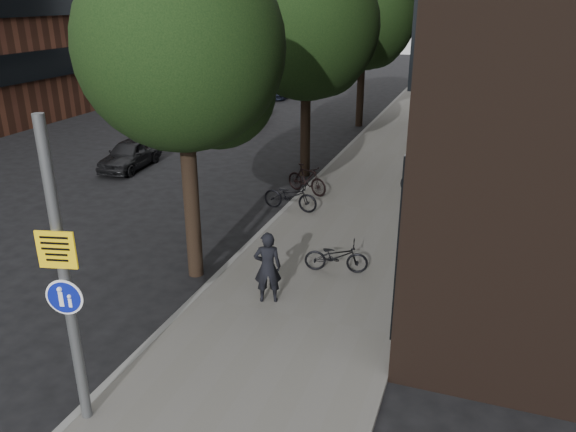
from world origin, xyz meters
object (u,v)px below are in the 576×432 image
at_px(signpost, 65,279).
at_px(parked_car_near, 130,154).
at_px(pedestrian, 268,267).
at_px(parked_bike_facade_near, 336,256).

xyz_separation_m(signpost, parked_car_near, (-7.47, 12.18, -1.98)).
relative_size(pedestrian, parked_bike_facade_near, 1.06).
bearing_deg(signpost, parked_bike_facade_near, 55.12).
bearing_deg(signpost, parked_car_near, 108.07).
xyz_separation_m(signpost, parked_bike_facade_near, (2.40, 6.12, -2.02)).
bearing_deg(parked_car_near, pedestrian, -46.52).
height_order(parked_bike_facade_near, parked_car_near, parked_car_near).
bearing_deg(pedestrian, parked_car_near, -62.76).
bearing_deg(signpost, pedestrian, 58.78).
relative_size(signpost, parked_car_near, 1.46).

